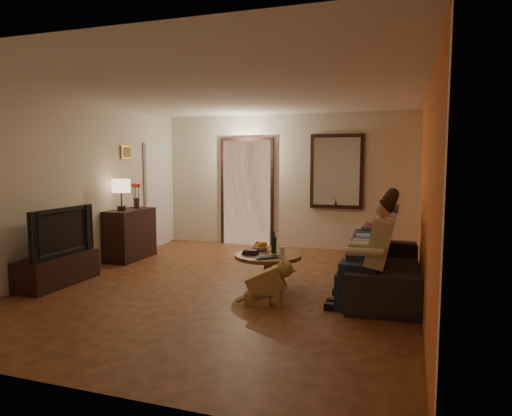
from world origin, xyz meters
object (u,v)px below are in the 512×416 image
(dresser, at_px, (130,234))
(table_lamp, at_px, (121,195))
(person_b, at_px, (377,250))
(wine_bottle, at_px, (274,242))
(laptop, at_px, (269,258))
(tv, at_px, (56,232))
(person_c, at_px, (380,242))
(person_d, at_px, (383,235))
(person_a, at_px, (374,260))
(sofa, at_px, (386,265))
(bowl, at_px, (261,248))
(tv_stand, at_px, (58,270))
(dog, at_px, (266,282))
(coffee_table, at_px, (268,270))

(dresser, xyz_separation_m, table_lamp, (0.00, -0.22, 0.70))
(dresser, relative_size, table_lamp, 1.81)
(person_b, xyz_separation_m, wine_bottle, (-1.37, 0.10, 0.01))
(laptop, bearing_deg, tv, 146.58)
(person_b, height_order, laptop, person_b)
(person_c, bearing_deg, person_d, 90.00)
(person_a, bearing_deg, wine_bottle, 152.93)
(sofa, bearing_deg, person_a, 170.31)
(sofa, distance_m, bowl, 1.71)
(table_lamp, distance_m, tv, 1.56)
(person_a, distance_m, person_c, 1.20)
(person_c, xyz_separation_m, person_d, (0.00, 0.60, 0.00))
(tv_stand, relative_size, dog, 2.18)
(bowl, height_order, laptop, bowl)
(bowl, bearing_deg, dog, -68.16)
(tv_stand, bearing_deg, tv, 0.00)
(bowl, bearing_deg, wine_bottle, -27.55)
(person_d, height_order, laptop, person_d)
(coffee_table, relative_size, laptop, 2.75)
(person_d, xyz_separation_m, laptop, (-1.32, -1.48, -0.14))
(person_c, height_order, laptop, person_c)
(person_b, xyz_separation_m, dog, (-1.22, -0.74, -0.32))
(table_lamp, height_order, tv_stand, table_lamp)
(sofa, bearing_deg, tv_stand, 101.21)
(tv, bearing_deg, coffee_table, -73.58)
(dresser, distance_m, tv, 1.75)
(tv_stand, height_order, person_d, person_d)
(dresser, relative_size, person_d, 0.81)
(person_a, relative_size, coffee_table, 1.33)
(sofa, xyz_separation_m, coffee_table, (-1.52, -0.30, -0.12))
(bowl, bearing_deg, tv_stand, -158.22)
(sofa, height_order, laptop, sofa)
(sofa, distance_m, dog, 1.68)
(tv, bearing_deg, tv_stand, 0.00)
(person_d, bearing_deg, laptop, -131.84)
(tv, xyz_separation_m, dog, (2.99, 0.07, -0.46))
(tv_stand, relative_size, bowl, 4.70)
(wine_bottle, height_order, laptop, wine_bottle)
(tv_stand, distance_m, person_d, 4.68)
(person_c, relative_size, laptop, 3.65)
(person_b, bearing_deg, wine_bottle, 175.76)
(person_b, height_order, wine_bottle, person_b)
(tv, distance_m, person_b, 4.29)
(person_a, height_order, person_d, same)
(tv, height_order, person_d, person_d)
(tv_stand, distance_m, sofa, 4.45)
(table_lamp, distance_m, bowl, 2.72)
(person_b, relative_size, dog, 2.14)
(person_c, distance_m, laptop, 1.59)
(person_b, bearing_deg, person_c, 90.00)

